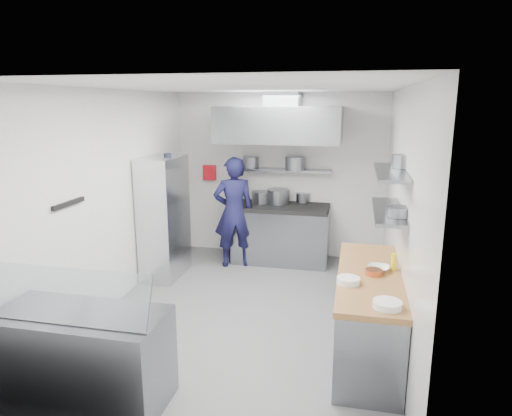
% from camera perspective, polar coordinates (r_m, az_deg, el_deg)
% --- Properties ---
extents(floor, '(5.00, 5.00, 0.00)m').
position_cam_1_polar(floor, '(5.98, -1.27, -13.04)').
color(floor, '#4A4A4C').
rests_on(floor, ground).
extents(ceiling, '(5.00, 5.00, 0.00)m').
position_cam_1_polar(ceiling, '(5.38, -1.42, 14.86)').
color(ceiling, silver).
rests_on(ceiling, wall_back).
extents(wall_back, '(3.60, 2.80, 0.02)m').
position_cam_1_polar(wall_back, '(7.92, 2.97, 4.08)').
color(wall_back, white).
rests_on(wall_back, floor).
extents(wall_front, '(3.60, 2.80, 0.02)m').
position_cam_1_polar(wall_front, '(3.25, -12.04, -9.47)').
color(wall_front, white).
rests_on(wall_front, floor).
extents(wall_left, '(2.80, 5.00, 0.02)m').
position_cam_1_polar(wall_left, '(6.18, -17.77, 0.94)').
color(wall_left, white).
rests_on(wall_left, floor).
extents(wall_right, '(2.80, 5.00, 0.02)m').
position_cam_1_polar(wall_right, '(5.38, 17.60, -0.77)').
color(wall_right, white).
rests_on(wall_right, floor).
extents(gas_range, '(1.60, 0.80, 0.90)m').
position_cam_1_polar(gas_range, '(7.73, 3.13, -3.38)').
color(gas_range, gray).
rests_on(gas_range, floor).
extents(cooktop, '(1.57, 0.78, 0.06)m').
position_cam_1_polar(cooktop, '(7.60, 3.17, 0.09)').
color(cooktop, black).
rests_on(cooktop, gas_range).
extents(stock_pot_left, '(0.31, 0.31, 0.20)m').
position_cam_1_polar(stock_pot_left, '(7.77, 0.60, 1.37)').
color(stock_pot_left, slate).
rests_on(stock_pot_left, cooktop).
extents(stock_pot_mid, '(0.37, 0.37, 0.24)m').
position_cam_1_polar(stock_pot_mid, '(7.74, 2.81, 1.47)').
color(stock_pot_mid, slate).
rests_on(stock_pot_mid, cooktop).
extents(stock_pot_right, '(0.24, 0.24, 0.16)m').
position_cam_1_polar(stock_pot_right, '(7.89, 5.89, 1.33)').
color(stock_pot_right, slate).
rests_on(stock_pot_right, cooktop).
extents(over_range_shelf, '(1.60, 0.30, 0.04)m').
position_cam_1_polar(over_range_shelf, '(7.73, 3.52, 4.75)').
color(over_range_shelf, gray).
rests_on(over_range_shelf, wall_back).
extents(shelf_pot_a, '(0.27, 0.27, 0.18)m').
position_cam_1_polar(shelf_pot_a, '(7.93, -0.62, 5.78)').
color(shelf_pot_a, slate).
rests_on(shelf_pot_a, over_range_shelf).
extents(shelf_pot_b, '(0.32, 0.32, 0.22)m').
position_cam_1_polar(shelf_pot_b, '(7.58, 4.86, 5.56)').
color(shelf_pot_b, slate).
rests_on(shelf_pot_b, over_range_shelf).
extents(extractor_hood, '(1.90, 1.15, 0.55)m').
position_cam_1_polar(extractor_hood, '(7.25, 3.08, 10.40)').
color(extractor_hood, gray).
rests_on(extractor_hood, wall_back).
extents(hood_duct, '(0.55, 0.55, 0.24)m').
position_cam_1_polar(hood_duct, '(7.46, 3.41, 13.39)').
color(hood_duct, slate).
rests_on(hood_duct, extractor_hood).
extents(red_firebox, '(0.22, 0.10, 0.26)m').
position_cam_1_polar(red_firebox, '(8.16, -5.82, 4.43)').
color(red_firebox, red).
rests_on(red_firebox, wall_back).
extents(chef, '(0.77, 0.65, 1.80)m').
position_cam_1_polar(chef, '(7.38, -2.78, -0.53)').
color(chef, '#111134').
rests_on(chef, floor).
extents(wire_rack, '(0.50, 0.90, 1.85)m').
position_cam_1_polar(wire_rack, '(7.07, -11.41, -1.18)').
color(wire_rack, silver).
rests_on(wire_rack, floor).
extents(rack_bin_a, '(0.15, 0.19, 0.17)m').
position_cam_1_polar(rack_bin_a, '(7.04, -11.61, -2.31)').
color(rack_bin_a, white).
rests_on(rack_bin_a, wire_rack).
extents(rack_bin_b, '(0.14, 0.18, 0.16)m').
position_cam_1_polar(rack_bin_b, '(7.27, -10.58, 2.26)').
color(rack_bin_b, yellow).
rests_on(rack_bin_b, wire_rack).
extents(rack_jar, '(0.11, 0.11, 0.18)m').
position_cam_1_polar(rack_jar, '(7.00, -10.98, 5.99)').
color(rack_jar, black).
rests_on(rack_jar, wire_rack).
extents(knife_strip, '(0.04, 0.55, 0.05)m').
position_cam_1_polar(knife_strip, '(5.40, -22.39, 0.52)').
color(knife_strip, black).
rests_on(knife_strip, wall_left).
extents(prep_counter_base, '(0.62, 2.00, 0.84)m').
position_cam_1_polar(prep_counter_base, '(5.12, 13.75, -12.90)').
color(prep_counter_base, gray).
rests_on(prep_counter_base, floor).
extents(prep_counter_top, '(0.65, 2.04, 0.06)m').
position_cam_1_polar(prep_counter_top, '(4.94, 14.04, -8.20)').
color(prep_counter_top, '#9C693D').
rests_on(prep_counter_top, prep_counter_base).
extents(plate_stack_a, '(0.25, 0.25, 0.06)m').
position_cam_1_polar(plate_stack_a, '(4.17, 16.09, -11.50)').
color(plate_stack_a, white).
rests_on(plate_stack_a, prep_counter_top).
extents(plate_stack_b, '(0.23, 0.23, 0.06)m').
position_cam_1_polar(plate_stack_b, '(4.61, 11.46, -8.87)').
color(plate_stack_b, white).
rests_on(plate_stack_b, prep_counter_top).
extents(copper_pan, '(0.17, 0.17, 0.06)m').
position_cam_1_polar(copper_pan, '(4.88, 14.49, -7.76)').
color(copper_pan, '#D16A3B').
rests_on(copper_pan, prep_counter_top).
extents(squeeze_bottle, '(0.06, 0.06, 0.18)m').
position_cam_1_polar(squeeze_bottle, '(5.05, 16.84, -6.46)').
color(squeeze_bottle, yellow).
rests_on(squeeze_bottle, prep_counter_top).
extents(mixing_bowl, '(0.25, 0.25, 0.05)m').
position_cam_1_polar(mixing_bowl, '(5.01, 15.09, -7.29)').
color(mixing_bowl, white).
rests_on(mixing_bowl, prep_counter_top).
extents(wall_shelf_lower, '(0.30, 1.30, 0.04)m').
position_cam_1_polar(wall_shelf_lower, '(5.06, 16.16, -0.38)').
color(wall_shelf_lower, gray).
rests_on(wall_shelf_lower, wall_right).
extents(wall_shelf_upper, '(0.30, 1.30, 0.04)m').
position_cam_1_polar(wall_shelf_upper, '(4.98, 16.46, 4.33)').
color(wall_shelf_upper, gray).
rests_on(wall_shelf_upper, wall_right).
extents(shelf_pot_c, '(0.24, 0.24, 0.10)m').
position_cam_1_polar(shelf_pot_c, '(4.75, 17.39, -0.44)').
color(shelf_pot_c, slate).
rests_on(shelf_pot_c, wall_shelf_lower).
extents(shelf_pot_d, '(0.25, 0.25, 0.14)m').
position_cam_1_polar(shelf_pot_d, '(5.21, 17.90, 5.59)').
color(shelf_pot_d, slate).
rests_on(shelf_pot_d, wall_shelf_upper).
extents(display_case, '(1.50, 0.70, 0.85)m').
position_cam_1_polar(display_case, '(4.52, -20.84, -17.07)').
color(display_case, gray).
rests_on(display_case, floor).
extents(display_glass, '(1.47, 0.19, 0.42)m').
position_cam_1_polar(display_glass, '(4.15, -22.47, -10.04)').
color(display_glass, silver).
rests_on(display_glass, display_case).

